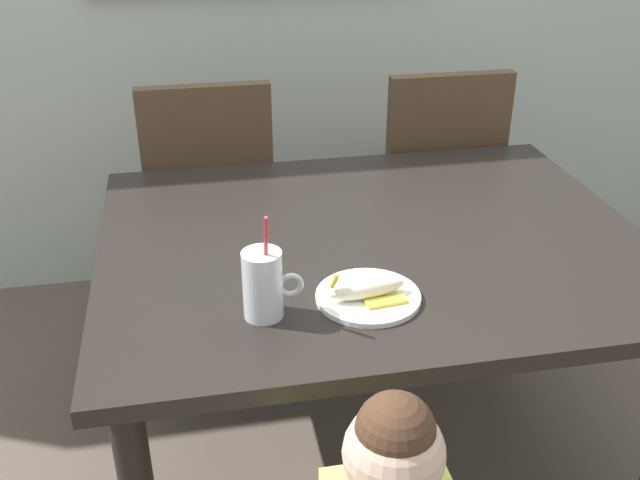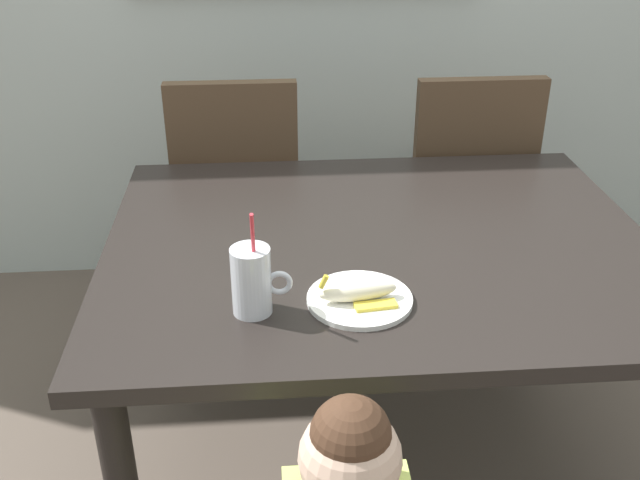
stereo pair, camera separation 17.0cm
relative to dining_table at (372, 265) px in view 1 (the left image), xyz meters
name	(u,v)px [view 1 (the left image)]	position (x,y,z in m)	size (l,w,h in m)	color
ground_plane	(365,449)	(0.00, 0.00, -0.64)	(24.00, 24.00, 0.00)	brown
dining_table	(372,265)	(0.00, 0.00, 0.00)	(1.37, 1.09, 0.73)	black
dining_chair_left	(210,195)	(-0.38, 0.75, -0.10)	(0.44, 0.45, 0.96)	#4C3826
dining_chair_right	(432,180)	(0.42, 0.73, -0.10)	(0.44, 0.45, 0.96)	#4C3826
milk_cup	(264,288)	(-0.32, -0.31, 0.15)	(0.13, 0.09, 0.25)	silver
snack_plate	(368,297)	(-0.09, -0.29, 0.09)	(0.23, 0.23, 0.01)	white
peeled_banana	(368,289)	(-0.09, -0.30, 0.12)	(0.17, 0.11, 0.07)	#F4EAC6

